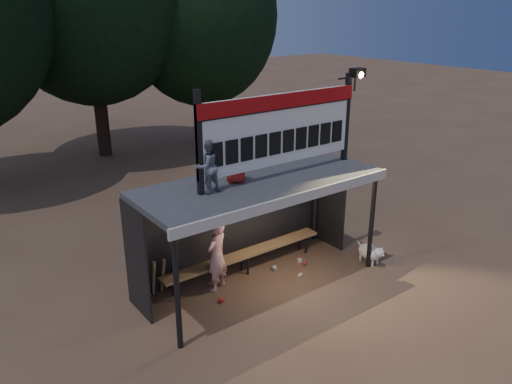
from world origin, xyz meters
The scene contains 11 objects.
ground centered at (0.00, 0.00, 0.00)m, with size 80.00×80.00×0.00m, color #513828.
player centered at (-0.85, 0.33, 0.77)m, with size 0.56×0.37×1.54m, color white.
child_a centered at (-1.20, 0.01, 2.82)m, with size 0.49×0.38×1.01m, color slate.
child_b centered at (-0.46, 0.17, 2.82)m, with size 0.49×0.32×1.01m, color #A81D19.
dugout_shelter centered at (0.00, 0.24, 1.85)m, with size 5.10×2.08×2.32m.
scoreboard_assembly centered at (0.56, -0.01, 3.32)m, with size 4.10×0.27×1.99m.
bench centered at (0.00, 0.55, 0.43)m, with size 4.00×0.35×0.48m.
tree_right centered at (5.00, 10.50, 5.19)m, with size 6.08×6.08×8.72m.
dog centered at (2.55, -0.83, 0.28)m, with size 0.36×0.81×0.49m.
bats centered at (-1.84, 0.82, 0.43)m, with size 0.48×0.32×0.84m.
litter centered at (0.57, 0.03, 0.04)m, with size 2.47×0.67×0.08m.
Camera 1 is at (-5.62, -7.42, 5.53)m, focal length 35.00 mm.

